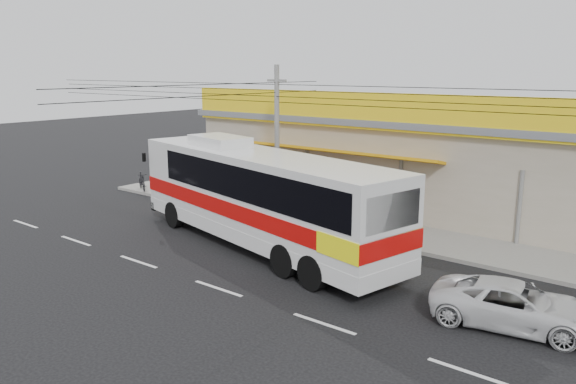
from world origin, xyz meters
name	(u,v)px	position (x,y,z in m)	size (l,w,h in m)	color
ground	(270,267)	(0.00, 0.00, 0.00)	(120.00, 120.00, 0.00)	black
sidewalk	(360,227)	(0.00, 6.00, 0.07)	(30.00, 3.20, 0.15)	slate
lane_markings	(218,289)	(0.00, -2.50, 0.00)	(50.00, 0.12, 0.01)	silver
storefront_building	(420,160)	(-0.01, 11.54, 2.30)	(22.60, 9.20, 5.70)	gray
coach_bus	(263,193)	(-1.50, 1.39, 2.16)	(13.37, 5.62, 4.03)	silver
motorbike_red	(283,192)	(-5.19, 7.17, 0.69)	(0.72, 2.07, 1.09)	maroon
motorbike_dark	(142,181)	(-13.15, 4.70, 0.65)	(0.47, 1.66, 1.00)	black
white_car	(515,305)	(8.02, 0.51, 0.60)	(1.98, 4.30, 1.19)	silver
utility_pole	(277,92)	(-4.10, 5.40, 5.68)	(34.00, 14.00, 6.88)	#60605E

